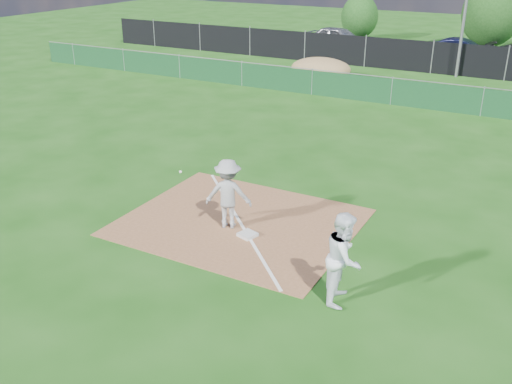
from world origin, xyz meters
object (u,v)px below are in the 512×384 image
at_px(runner, 344,258).
at_px(tree_mid, 492,13).
at_px(tree_left, 360,17).
at_px(car_left, 339,38).
at_px(first_base, 248,235).
at_px(car_mid, 462,50).
at_px(light_pole, 466,3).
at_px(play_at_first, 228,194).

xyz_separation_m(runner, tree_mid, (-2.12, 34.33, 1.47)).
relative_size(tree_left, tree_mid, 0.70).
bearing_deg(car_left, first_base, -155.03).
relative_size(runner, car_left, 0.43).
height_order(car_mid, tree_left, tree_left).
xyz_separation_m(car_left, tree_mid, (9.12, 5.46, 1.66)).
bearing_deg(car_left, light_pole, -110.87).
bearing_deg(first_base, light_pole, 87.67).
bearing_deg(runner, first_base, 55.57).
relative_size(play_at_first, car_mid, 0.57).
bearing_deg(tree_mid, car_mid, -98.36).
xyz_separation_m(light_pole, runner, (2.21, -23.80, -2.99)).
bearing_deg(tree_mid, car_left, -149.11).
bearing_deg(car_mid, tree_mid, -9.33).
bearing_deg(runner, tree_left, 9.82).
bearing_deg(runner, light_pole, -3.69).
bearing_deg(play_at_first, runner, -24.39).
relative_size(play_at_first, tree_left, 0.69).
height_order(car_left, tree_left, tree_left).
bearing_deg(car_left, tree_mid, -50.67).
distance_m(light_pole, play_at_first, 22.33).
relative_size(first_base, runner, 0.20).
bearing_deg(light_pole, play_at_first, -94.21).
height_order(runner, car_mid, runner).
xyz_separation_m(light_pole, car_left, (-9.04, 5.08, -3.19)).
distance_m(car_mid, tree_left, 10.17).
distance_m(runner, tree_left, 36.04).
bearing_deg(car_left, car_mid, -81.04).
height_order(play_at_first, tree_mid, tree_mid).
bearing_deg(tree_left, runner, -71.19).
height_order(first_base, tree_mid, tree_mid).
bearing_deg(tree_left, light_pole, -47.61).
xyz_separation_m(car_left, car_mid, (8.33, 0.08, -0.13)).
relative_size(light_pole, tree_left, 2.39).
bearing_deg(tree_mid, runner, -86.46).
xyz_separation_m(light_pole, tree_left, (-9.41, 10.31, -2.28)).
bearing_deg(light_pole, car_left, 150.69).
xyz_separation_m(light_pole, car_mid, (-0.71, 5.15, -3.31)).
bearing_deg(light_pole, tree_left, 132.39).
bearing_deg(car_mid, car_left, 89.55).
height_order(play_at_first, tree_left, tree_left).
xyz_separation_m(runner, tree_left, (-11.62, 34.11, 0.72)).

